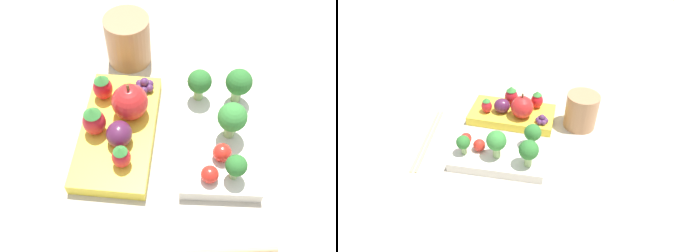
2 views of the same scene
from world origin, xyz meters
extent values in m
plane|color=#BCB29E|center=(0.00, 0.00, 0.00)|extent=(4.00, 4.00, 0.00)
cube|color=silver|center=(-0.01, 0.07, 0.01)|extent=(0.19, 0.11, 0.02)
cube|color=yellow|center=(-0.01, -0.07, 0.01)|extent=(0.21, 0.12, 0.02)
cylinder|color=#93B770|center=(0.06, 0.09, 0.03)|extent=(0.01, 0.01, 0.02)
sphere|color=#2D702D|center=(0.06, 0.09, 0.05)|extent=(0.03, 0.03, 0.03)
cylinder|color=#93B770|center=(-0.01, 0.09, 0.03)|extent=(0.02, 0.02, 0.02)
sphere|color=#388438|center=(-0.01, 0.09, 0.06)|extent=(0.04, 0.04, 0.04)
cylinder|color=#93B770|center=(-0.07, 0.04, 0.03)|extent=(0.01, 0.01, 0.02)
sphere|color=#2D702D|center=(-0.07, 0.04, 0.06)|extent=(0.04, 0.04, 0.04)
cylinder|color=#93B770|center=(-0.07, 0.10, 0.03)|extent=(0.01, 0.01, 0.02)
sphere|color=#2D702D|center=(-0.07, 0.10, 0.06)|extent=(0.04, 0.04, 0.04)
sphere|color=red|center=(0.03, 0.08, 0.03)|extent=(0.03, 0.03, 0.03)
sphere|color=red|center=(0.06, 0.06, 0.03)|extent=(0.02, 0.02, 0.02)
sphere|color=red|center=(-0.04, -0.06, 0.05)|extent=(0.05, 0.05, 0.05)
cylinder|color=brown|center=(-0.04, -0.06, 0.08)|extent=(0.00, 0.00, 0.01)
ellipsoid|color=red|center=(0.05, -0.06, 0.04)|extent=(0.03, 0.03, 0.03)
cone|color=#388438|center=(0.05, -0.06, 0.06)|extent=(0.02, 0.02, 0.01)
ellipsoid|color=red|center=(-0.01, -0.10, 0.04)|extent=(0.03, 0.03, 0.04)
cone|color=#388438|center=(-0.01, -0.10, 0.07)|extent=(0.02, 0.02, 0.01)
ellipsoid|color=red|center=(-0.07, -0.10, 0.04)|extent=(0.03, 0.03, 0.04)
cone|color=#388438|center=(-0.07, -0.10, 0.06)|extent=(0.02, 0.02, 0.01)
ellipsoid|color=#511E42|center=(0.01, -0.07, 0.04)|extent=(0.04, 0.04, 0.04)
sphere|color=#562D5B|center=(-0.08, -0.04, 0.03)|extent=(0.01, 0.01, 0.01)
sphere|color=#562D5B|center=(-0.08, -0.03, 0.03)|extent=(0.01, 0.01, 0.01)
sphere|color=#562D5B|center=(-0.09, -0.03, 0.03)|extent=(0.01, 0.01, 0.01)
sphere|color=#562D5B|center=(-0.10, -0.04, 0.03)|extent=(0.01, 0.01, 0.01)
sphere|color=#562D5B|center=(-0.09, -0.05, 0.03)|extent=(0.01, 0.01, 0.01)
sphere|color=#562D5B|center=(-0.08, -0.05, 0.03)|extent=(0.01, 0.01, 0.01)
sphere|color=#562D5B|center=(-0.09, -0.04, 0.04)|extent=(0.01, 0.01, 0.01)
cylinder|color=tan|center=(-0.18, -0.07, 0.04)|extent=(0.07, 0.07, 0.08)
cylinder|color=tan|center=(0.16, 0.04, 0.00)|extent=(0.02, 0.21, 0.01)
camera|label=1|loc=(0.30, 0.01, 0.47)|focal=40.00mm
camera|label=2|loc=(-0.10, 0.52, 0.44)|focal=32.00mm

